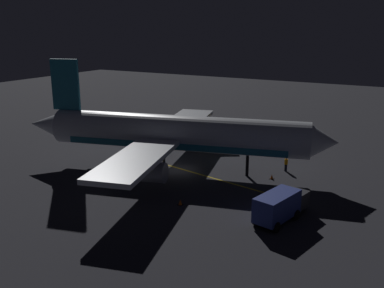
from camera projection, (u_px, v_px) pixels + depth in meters
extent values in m
cube|color=#2F2F36|center=(177.00, 171.00, 51.44)|extent=(180.00, 180.00, 0.20)
cube|color=gold|center=(206.00, 176.00, 49.32)|extent=(3.95, 17.96, 0.01)
cylinder|color=silver|center=(177.00, 133.00, 50.20)|extent=(11.68, 30.35, 4.12)
cube|color=teal|center=(177.00, 142.00, 50.50)|extent=(10.33, 25.91, 0.74)
cone|color=silver|center=(323.00, 142.00, 46.22)|extent=(4.74, 4.22, 4.04)
cone|color=silver|center=(48.00, 125.00, 54.33)|extent=(4.84, 5.73, 3.71)
cube|color=teal|center=(65.00, 85.00, 52.27)|extent=(1.26, 3.57, 6.18)
cube|color=silver|center=(186.00, 121.00, 59.33)|extent=(15.06, 8.28, 0.50)
cylinder|color=slate|center=(193.00, 132.00, 58.74)|extent=(2.84, 3.63, 2.10)
cube|color=silver|center=(136.00, 160.00, 42.13)|extent=(15.06, 8.28, 0.50)
cylinder|color=slate|center=(150.00, 172.00, 42.88)|extent=(2.84, 3.63, 2.10)
cylinder|color=black|center=(247.00, 165.00, 49.06)|extent=(0.44, 0.44, 2.54)
cylinder|color=black|center=(164.00, 153.00, 54.00)|extent=(0.44, 0.44, 2.54)
cylinder|color=black|center=(150.00, 164.00, 49.39)|extent=(0.44, 0.44, 2.54)
cube|color=navy|center=(277.00, 206.00, 37.36)|extent=(5.12, 3.10, 2.19)
cube|color=#38383D|center=(296.00, 199.00, 39.80)|extent=(2.20, 2.34, 1.50)
cylinder|color=black|center=(286.00, 211.00, 38.84)|extent=(1.39, 2.45, 0.90)
cylinder|color=black|center=(266.00, 224.00, 36.46)|extent=(1.39, 2.45, 0.90)
cube|color=gold|center=(213.00, 136.00, 60.87)|extent=(4.38, 5.11, 2.15)
cube|color=#38383D|center=(190.00, 139.00, 60.72)|extent=(2.66, 2.60, 1.50)
cylinder|color=black|center=(201.00, 144.00, 61.03)|extent=(2.42, 2.03, 0.90)
cylinder|color=black|center=(224.00, 144.00, 61.28)|extent=(2.42, 2.03, 0.90)
cylinder|color=black|center=(286.00, 168.00, 50.89)|extent=(0.32, 0.32, 0.85)
cylinder|color=orange|center=(286.00, 162.00, 50.69)|extent=(0.40, 0.40, 0.65)
sphere|color=tan|center=(286.00, 158.00, 50.58)|extent=(0.24, 0.24, 0.24)
cone|color=#EA590F|center=(272.00, 177.00, 48.32)|extent=(0.36, 0.36, 0.55)
cube|color=black|center=(272.00, 179.00, 48.39)|extent=(0.50, 0.50, 0.03)
cone|color=#EA590F|center=(180.00, 202.00, 41.33)|extent=(0.36, 0.36, 0.55)
cube|color=black|center=(180.00, 205.00, 41.40)|extent=(0.50, 0.50, 0.03)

